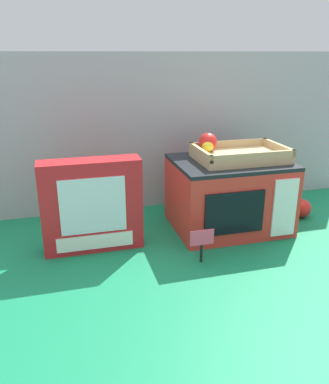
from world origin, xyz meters
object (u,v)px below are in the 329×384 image
Objects in this scene: toy_microwave at (229,194)px; food_groups_crate at (234,153)px; price_sign at (202,241)px; cookie_set_box at (92,206)px; loose_toy_apple at (302,208)px.

food_groups_crate is at bearing 30.34° from toy_microwave.
toy_microwave is 3.67× the size of price_sign.
toy_microwave is at bearing -149.66° from food_groups_crate.
food_groups_crate is at bearing 5.90° from cookie_set_box.
toy_microwave is 0.28m from price_sign.
food_groups_crate is 4.23× the size of loose_toy_apple.
cookie_set_box reaches higher than toy_microwave.
price_sign is at bearing -130.44° from food_groups_crate.
cookie_set_box reaches higher than loose_toy_apple.
cookie_set_box is at bearing 149.48° from price_sign.
loose_toy_apple is (0.29, 0.00, -0.08)m from toy_microwave.
cookie_set_box is at bearing -176.60° from loose_toy_apple.
cookie_set_box is 2.94× the size of price_sign.
loose_toy_apple is (0.75, 0.04, -0.10)m from cookie_set_box.
food_groups_crate reaches higher than price_sign.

